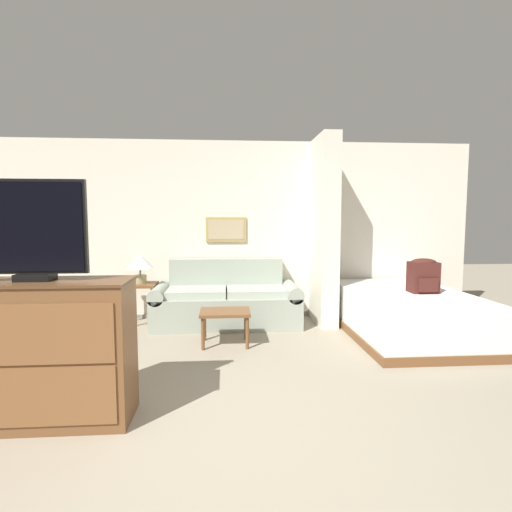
# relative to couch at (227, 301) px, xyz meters

# --- Properties ---
(ground_plane) EXTENTS (20.00, 20.00, 0.00)m
(ground_plane) POSITION_rel_couch_xyz_m (0.20, -3.18, -0.32)
(ground_plane) COLOR gray
(wall_back) EXTENTS (6.97, 0.16, 2.60)m
(wall_back) POSITION_rel_couch_xyz_m (0.20, 0.48, 0.97)
(wall_back) COLOR silver
(wall_back) RESTS_ON ground_plane
(wall_partition_pillar) EXTENTS (0.24, 0.81, 2.60)m
(wall_partition_pillar) POSITION_rel_couch_xyz_m (1.37, 0.01, 0.98)
(wall_partition_pillar) COLOR silver
(wall_partition_pillar) RESTS_ON ground_plane
(couch) EXTENTS (2.02, 0.84, 0.89)m
(couch) POSITION_rel_couch_xyz_m (0.00, 0.00, 0.00)
(couch) COLOR #99A393
(couch) RESTS_ON ground_plane
(coffee_table) EXTENTS (0.58, 0.44, 0.40)m
(coffee_table) POSITION_rel_couch_xyz_m (-0.02, -0.91, 0.02)
(coffee_table) COLOR brown
(coffee_table) RESTS_ON ground_plane
(side_table) EXTENTS (0.43, 0.43, 0.58)m
(side_table) POSITION_rel_couch_xyz_m (-1.18, 0.04, 0.16)
(side_table) COLOR brown
(side_table) RESTS_ON ground_plane
(table_lamp) EXTENTS (0.37, 0.37, 0.41)m
(table_lamp) POSITION_rel_couch_xyz_m (-1.18, 0.04, 0.55)
(table_lamp) COLOR tan
(table_lamp) RESTS_ON side_table
(tv_dresser) EXTENTS (1.31, 0.47, 1.04)m
(tv_dresser) POSITION_rel_couch_xyz_m (-1.34, -2.61, 0.20)
(tv_dresser) COLOR brown
(tv_dresser) RESTS_ON ground_plane
(tv) EXTENTS (0.73, 0.16, 0.71)m
(tv) POSITION_rel_couch_xyz_m (-1.34, -2.61, 1.07)
(tv) COLOR black
(tv) RESTS_ON tv_dresser
(bed) EXTENTS (1.42, 2.14, 0.56)m
(bed) POSITION_rel_couch_xyz_m (2.24, -0.69, -0.03)
(bed) COLOR brown
(bed) RESTS_ON ground_plane
(backpack) EXTENTS (0.33, 0.27, 0.42)m
(backpack) POSITION_rel_couch_xyz_m (2.42, -0.80, 0.46)
(backpack) COLOR #471E19
(backpack) RESTS_ON bed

